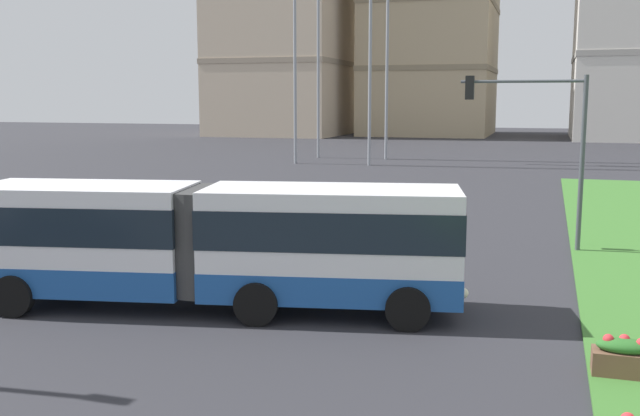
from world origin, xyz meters
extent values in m
cube|color=white|center=(1.55, 12.96, 1.73)|extent=(6.37, 3.60, 2.55)
cube|color=#1E519E|center=(1.55, 12.96, 0.80)|extent=(6.39, 3.63, 0.70)
cube|color=#19232D|center=(1.55, 12.96, 2.15)|extent=(6.41, 3.65, 0.90)
cube|color=white|center=(-4.44, 11.80, 1.73)|extent=(5.58, 3.43, 2.55)
cube|color=#1E519E|center=(-4.44, 11.80, 0.80)|extent=(5.60, 3.46, 0.70)
cube|color=#19232D|center=(-4.44, 11.80, 2.15)|extent=(5.62, 3.48, 0.90)
cylinder|color=#383838|center=(-1.40, 12.38, 1.72)|extent=(2.40, 2.40, 2.45)
cylinder|color=black|center=(3.07, 14.53, 0.50)|extent=(1.04, 0.47, 1.00)
cylinder|color=black|center=(3.55, 12.08, 0.50)|extent=(1.04, 0.47, 1.00)
cylinder|color=black|center=(-0.26, 13.88, 0.50)|extent=(1.04, 0.47, 1.00)
cylinder|color=black|center=(0.21, 11.43, 0.50)|extent=(1.04, 0.47, 1.00)
cylinder|color=black|center=(-5.96, 12.78, 0.50)|extent=(1.03, 0.46, 1.00)
cylinder|color=black|center=(-5.48, 10.33, 0.50)|extent=(1.03, 0.46, 1.00)
sphere|color=#F9EFC6|center=(4.34, 14.42, 0.80)|extent=(0.24, 0.24, 0.24)
sphere|color=#F9EFC6|center=(4.68, 12.65, 0.80)|extent=(0.24, 0.24, 0.24)
cube|color=slate|center=(-6.00, 21.41, 0.58)|extent=(4.51, 2.08, 0.80)
cube|color=black|center=(-6.15, 21.42, 1.28)|extent=(2.48, 1.83, 0.60)
cylinder|color=black|center=(-4.44, 22.21, 0.32)|extent=(0.65, 0.26, 0.64)
cylinder|color=black|center=(-4.56, 20.41, 0.32)|extent=(0.65, 0.26, 0.64)
cylinder|color=black|center=(-7.44, 22.40, 0.32)|extent=(0.65, 0.26, 0.64)
cylinder|color=black|center=(-7.56, 20.61, 0.32)|extent=(0.65, 0.26, 0.64)
cube|color=brown|center=(7.83, 10.51, 0.30)|extent=(1.10, 0.56, 0.44)
ellipsoid|color=#2D6B28|center=(7.83, 10.51, 0.62)|extent=(0.99, 0.50, 0.28)
sphere|color=red|center=(7.55, 10.51, 0.72)|extent=(0.20, 0.20, 0.20)
sphere|color=red|center=(7.83, 10.59, 0.72)|extent=(0.20, 0.20, 0.20)
cylinder|color=#474C51|center=(7.43, 22.00, 2.93)|extent=(0.16, 0.16, 5.85)
cylinder|color=#474C51|center=(5.43, 22.00, 5.65)|extent=(4.01, 0.10, 0.10)
cube|color=black|center=(3.72, 22.00, 5.45)|extent=(0.28, 0.28, 0.80)
sphere|color=red|center=(3.72, 22.00, 5.70)|extent=(0.16, 0.16, 0.16)
sphere|color=yellow|center=(3.72, 22.00, 5.44)|extent=(0.16, 0.16, 0.16)
sphere|color=green|center=(3.72, 22.00, 5.18)|extent=(0.16, 0.16, 0.16)
cube|color=gray|center=(-30.00, 94.45, 10.05)|extent=(17.48, 17.75, 0.70)
cube|color=#85765B|center=(-10.15, 101.99, 9.12)|extent=(17.52, 19.96, 0.70)
cube|color=#85765B|center=(-10.15, 101.99, 17.90)|extent=(17.52, 19.96, 0.70)
camera|label=1|loc=(6.33, -3.24, 5.07)|focal=40.73mm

